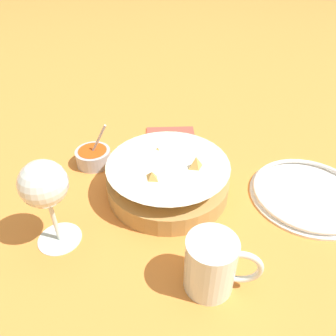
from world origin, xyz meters
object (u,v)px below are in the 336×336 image
(wine_glass, at_px, (44,187))
(side_plate, at_px, (308,194))
(beer_mug, at_px, (211,266))
(sauce_cup, at_px, (93,156))
(food_basket, at_px, (168,179))

(wine_glass, xyz_separation_m, side_plate, (0.43, 0.17, -0.11))
(wine_glass, distance_m, beer_mug, 0.26)
(side_plate, bearing_deg, sauce_cup, 174.38)
(sauce_cup, relative_size, beer_mug, 0.92)
(sauce_cup, distance_m, wine_glass, 0.23)
(food_basket, distance_m, wine_glass, 0.23)
(sauce_cup, xyz_separation_m, wine_glass, (0.01, -0.21, 0.09))
(sauce_cup, height_order, side_plate, sauce_cup)
(food_basket, relative_size, side_plate, 1.05)
(food_basket, xyz_separation_m, wine_glass, (-0.16, -0.14, 0.08))
(food_basket, xyz_separation_m, sauce_cup, (-0.17, 0.07, -0.01))
(sauce_cup, bearing_deg, wine_glass, -87.13)
(wine_glass, bearing_deg, food_basket, 41.70)
(wine_glass, height_order, beer_mug, wine_glass)
(sauce_cup, height_order, wine_glass, wine_glass)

